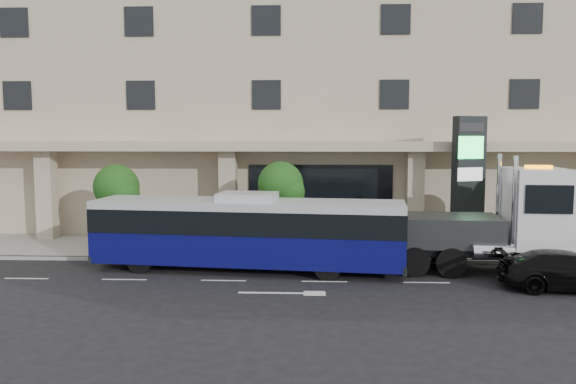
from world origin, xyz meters
The scene contains 11 objects.
ground centered at (0.00, 0.00, 0.00)m, with size 120.00×120.00×0.00m, color black.
sidewalk centered at (0.00, 5.00, 0.07)m, with size 120.00×6.00×0.15m, color gray.
curb centered at (0.00, 2.00, 0.07)m, with size 120.00×0.30×0.15m, color gray.
convention_center centered at (0.00, 15.42, 9.97)m, with size 60.00×17.60×20.00m.
tree_left centered at (-9.97, 3.59, 3.11)m, with size 2.27×2.20×4.22m.
tree_mid centered at (-1.97, 3.59, 3.26)m, with size 2.28×2.20×4.38m.
tree_right centered at (9.53, 3.59, 3.04)m, with size 2.10×2.00×4.04m.
city_bus centered at (-3.23, 0.29, 1.70)m, with size 13.40×4.25×3.34m.
tow_truck centered at (7.88, 0.35, 2.04)m, with size 10.92×3.37×4.96m.
black_sedan centered at (9.04, -2.39, 0.73)m, with size 2.05×5.03×1.46m, color black.
signage_pylon centered at (7.27, 4.84, 3.48)m, with size 1.73×1.14×6.56m.
Camera 1 is at (-0.58, -23.21, 5.69)m, focal length 35.00 mm.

